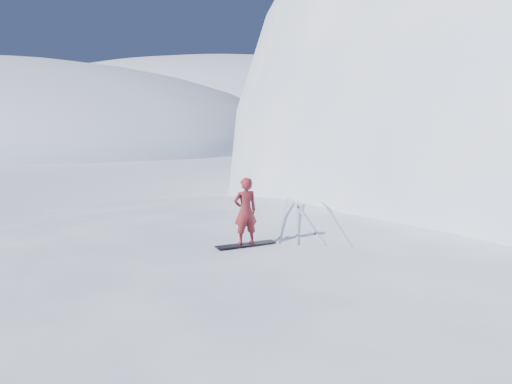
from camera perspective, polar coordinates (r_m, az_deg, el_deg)
near_ridge at (r=13.32m, az=9.63°, el=-15.32°), size 36.00×28.00×4.80m
far_ridge_c at (r=126.33m, az=-5.08°, el=7.03°), size 140.00×90.00×36.00m
wind_bumps at (r=12.73m, az=1.98°, el=-16.42°), size 16.00×14.40×1.00m
snowboard at (r=11.78m, az=-1.21°, el=-6.01°), size 1.31×1.11×0.02m
snowboarder at (r=11.59m, az=-1.22°, el=-2.20°), size 0.69×0.65×1.58m
board_tracks at (r=14.72m, az=5.59°, el=-2.86°), size 2.66×5.94×0.04m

